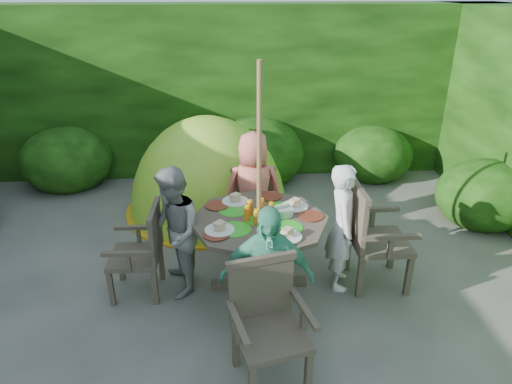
{
  "coord_description": "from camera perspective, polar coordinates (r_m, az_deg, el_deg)",
  "views": [
    {
      "loc": [
        0.14,
        -3.14,
        2.75
      ],
      "look_at": [
        0.43,
        1.01,
        0.85
      ],
      "focal_mm": 32.0,
      "sensor_mm": 36.0,
      "label": 1
    }
  ],
  "objects": [
    {
      "name": "ground",
      "position": [
        4.17,
        -5.15,
        -16.76
      ],
      "size": [
        60.0,
        60.0,
        0.0
      ],
      "primitive_type": "plane",
      "color": "#4E4B45",
      "rests_on": "ground"
    },
    {
      "name": "hedge_enclosure",
      "position": [
        4.72,
        -5.54,
        5.92
      ],
      "size": [
        9.0,
        9.0,
        2.5
      ],
      "color": "black",
      "rests_on": "ground"
    },
    {
      "name": "patio_table",
      "position": [
        4.31,
        0.44,
        -4.73
      ],
      "size": [
        1.31,
        1.31,
        0.91
      ],
      "rotation": [
        0.0,
        0.0,
        -0.0
      ],
      "color": "#3D3328",
      "rests_on": "ground"
    },
    {
      "name": "parasol_pole",
      "position": [
        4.1,
        0.39,
        0.86
      ],
      "size": [
        0.04,
        0.04,
        2.2
      ],
      "primitive_type": "cylinder",
      "rotation": [
        0.0,
        0.0,
        -0.0
      ],
      "color": "brown",
      "rests_on": "ground"
    },
    {
      "name": "garden_chair_right",
      "position": [
        4.56,
        14.22,
        -5.22
      ],
      "size": [
        0.55,
        0.61,
        1.02
      ],
      "rotation": [
        0.0,
        0.0,
        1.57
      ],
      "color": "#3D3328",
      "rests_on": "ground"
    },
    {
      "name": "garden_chair_left",
      "position": [
        4.46,
        -14.02,
        -7.06
      ],
      "size": [
        0.48,
        0.54,
        0.87
      ],
      "rotation": [
        0.0,
        0.0,
        -1.6
      ],
      "color": "#3D3328",
      "rests_on": "ground"
    },
    {
      "name": "garden_chair_back",
      "position": [
        5.37,
        -0.49,
        -0.71
      ],
      "size": [
        0.52,
        0.47,
        0.85
      ],
      "rotation": [
        0.0,
        0.0,
        3.17
      ],
      "color": "#3D3328",
      "rests_on": "ground"
    },
    {
      "name": "garden_chair_front",
      "position": [
        3.49,
        1.45,
        -15.84
      ],
      "size": [
        0.65,
        0.6,
        0.91
      ],
      "rotation": [
        0.0,
        0.0,
        0.24
      ],
      "color": "#3D3328",
      "rests_on": "ground"
    },
    {
      "name": "child_right",
      "position": [
        4.43,
        10.77,
        -4.35
      ],
      "size": [
        0.37,
        0.51,
        1.27
      ],
      "primitive_type": "imported",
      "rotation": [
        0.0,
        0.0,
        1.42
      ],
      "color": "white",
      "rests_on": "ground"
    },
    {
      "name": "child_left",
      "position": [
        4.33,
        -10.29,
        -5.07
      ],
      "size": [
        0.59,
        0.7,
        1.27
      ],
      "primitive_type": "imported",
      "rotation": [
        0.0,
        0.0,
        -1.38
      ],
      "color": "gray",
      "rests_on": "ground"
    },
    {
      "name": "child_back",
      "position": [
        5.0,
        -0.31,
        0.05
      ],
      "size": [
        0.67,
        0.45,
        1.35
      ],
      "primitive_type": "imported",
      "rotation": [
        0.0,
        0.0,
        3.18
      ],
      "color": "#F17563",
      "rests_on": "ground"
    },
    {
      "name": "child_front",
      "position": [
        3.63,
        1.34,
        -10.92
      ],
      "size": [
        0.77,
        0.35,
        1.28
      ],
      "primitive_type": "imported",
      "rotation": [
        0.0,
        0.0,
        -0.05
      ],
      "color": "#4BAF89",
      "rests_on": "ground"
    },
    {
      "name": "dome_tent",
      "position": [
        6.17,
        -5.86,
        -2.01
      ],
      "size": [
        2.18,
        2.18,
        2.5
      ],
      "rotation": [
        0.0,
        0.0,
        -0.06
      ],
      "color": "#97D028",
      "rests_on": "ground"
    }
  ]
}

